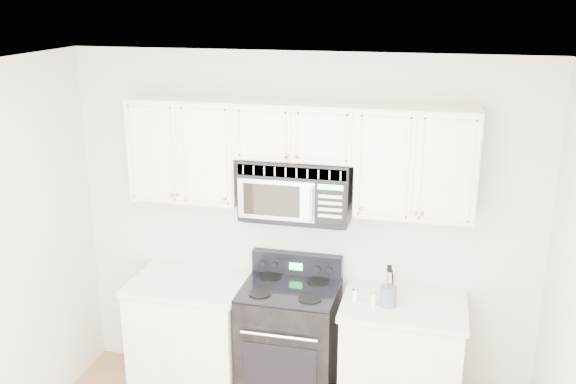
% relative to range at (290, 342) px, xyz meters
% --- Properties ---
extents(room, '(3.51, 3.51, 2.61)m').
position_rel_range_xyz_m(room, '(0.03, -1.46, 0.82)').
color(room, brown).
rests_on(room, ground).
extents(base_cabinet_left, '(0.86, 0.65, 0.92)m').
position_rel_range_xyz_m(base_cabinet_left, '(-0.77, -0.02, -0.06)').
color(base_cabinet_left, beige).
rests_on(base_cabinet_left, ground).
extents(base_cabinet_right, '(0.86, 0.65, 0.92)m').
position_rel_range_xyz_m(base_cabinet_right, '(0.83, -0.02, -0.06)').
color(base_cabinet_right, beige).
rests_on(base_cabinet_right, ground).
extents(range, '(0.69, 0.63, 1.10)m').
position_rel_range_xyz_m(range, '(0.00, 0.00, 0.00)').
color(range, black).
rests_on(range, ground).
extents(upper_cabinets, '(2.44, 0.37, 0.75)m').
position_rel_range_xyz_m(upper_cabinets, '(0.03, 0.13, 1.45)').
color(upper_cabinets, beige).
rests_on(upper_cabinets, ground).
extents(microwave, '(0.77, 0.44, 0.43)m').
position_rel_range_xyz_m(microwave, '(0.03, 0.09, 1.18)').
color(microwave, black).
rests_on(microwave, ground).
extents(utensil_crock, '(0.11, 0.11, 0.31)m').
position_rel_range_xyz_m(utensil_crock, '(0.72, -0.09, 0.51)').
color(utensil_crock, '#495376').
rests_on(utensil_crock, base_cabinet_right).
extents(shaker_salt, '(0.04, 0.04, 0.10)m').
position_rel_range_xyz_m(shaker_salt, '(0.62, -0.10, 0.49)').
color(shaker_salt, silver).
rests_on(shaker_salt, base_cabinet_right).
extents(shaker_pepper, '(0.04, 0.04, 0.11)m').
position_rel_range_xyz_m(shaker_pepper, '(0.49, -0.08, 0.49)').
color(shaker_pepper, silver).
rests_on(shaker_pepper, base_cabinet_right).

